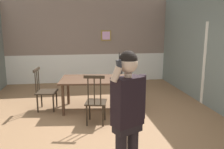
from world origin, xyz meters
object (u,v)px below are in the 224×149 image
Objects in this scene: dining_table at (97,82)px; person_figure at (128,112)px; chair_near_window at (96,101)px; chair_by_doorway at (45,90)px.

dining_table is 1.04× the size of person_figure.
chair_by_doorway is (-1.12, 1.03, -0.01)m from chair_near_window.
dining_table is 2.91m from person_figure.
dining_table is 0.91m from chair_near_window.
person_figure is at bearing -70.40° from chair_near_window.
chair_near_window is at bearing -97.00° from dining_table.
person_figure is (0.11, -2.89, 0.32)m from dining_table.
dining_table is at bearing 96.32° from chair_near_window.
chair_near_window reaches higher than chair_by_doorway.
chair_by_doorway is 3.36m from person_figure.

